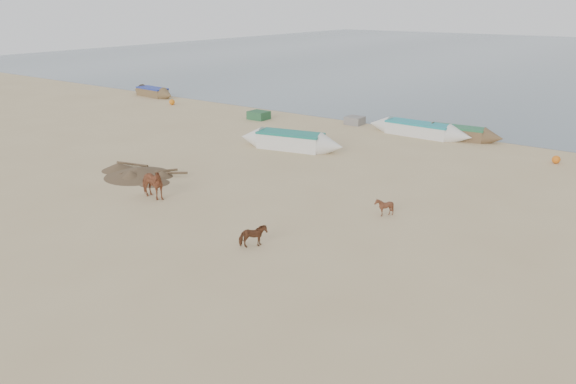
{
  "coord_description": "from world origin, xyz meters",
  "views": [
    {
      "loc": [
        12.87,
        -13.43,
        8.41
      ],
      "look_at": [
        0.0,
        4.0,
        1.0
      ],
      "focal_mm": 35.0,
      "sensor_mm": 36.0,
      "label": 1
    }
  ],
  "objects_px": {
    "cow_adult": "(151,184)",
    "calf_front": "(384,207)",
    "near_canoe": "(290,141)",
    "calf_right": "(253,237)"
  },
  "relations": [
    {
      "from": "near_canoe",
      "to": "cow_adult",
      "type": "bearing_deg",
      "value": -100.84
    },
    {
      "from": "calf_front",
      "to": "near_canoe",
      "type": "distance_m",
      "value": 11.63
    },
    {
      "from": "cow_adult",
      "to": "calf_front",
      "type": "distance_m",
      "value": 10.28
    },
    {
      "from": "calf_front",
      "to": "calf_right",
      "type": "distance_m",
      "value": 6.06
    },
    {
      "from": "calf_front",
      "to": "calf_right",
      "type": "height_order",
      "value": "calf_right"
    },
    {
      "from": "calf_front",
      "to": "calf_right",
      "type": "xyz_separation_m",
      "value": [
        -2.31,
        -5.6,
        0.03
      ]
    },
    {
      "from": "calf_front",
      "to": "near_canoe",
      "type": "relative_size",
      "value": 0.12
    },
    {
      "from": "calf_right",
      "to": "near_canoe",
      "type": "xyz_separation_m",
      "value": [
        -7.28,
        12.19,
        0.08
      ]
    },
    {
      "from": "cow_adult",
      "to": "calf_right",
      "type": "relative_size",
      "value": 1.95
    },
    {
      "from": "cow_adult",
      "to": "near_canoe",
      "type": "distance_m",
      "value": 10.83
    }
  ]
}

